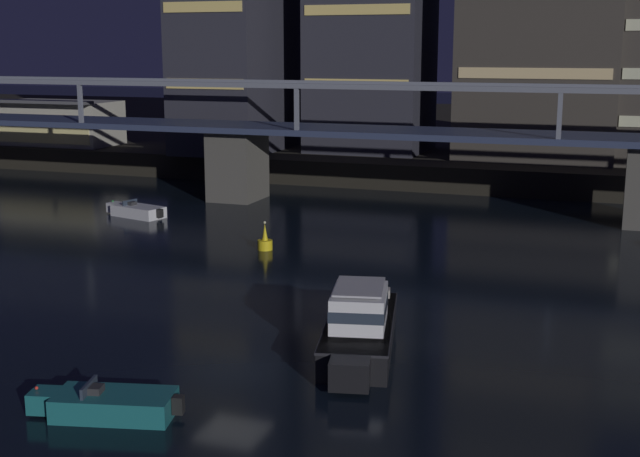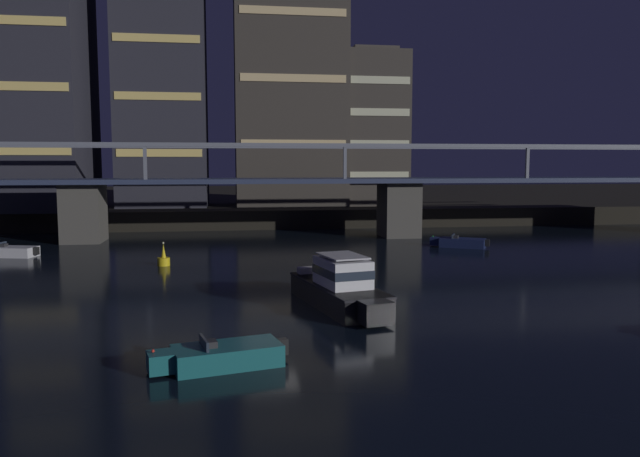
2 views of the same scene
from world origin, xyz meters
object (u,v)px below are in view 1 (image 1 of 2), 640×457
(river_bridge, at_px, (429,153))
(speedboat_near_right, at_px, (136,211))
(waterfront_pavilion, at_px, (59,122))
(channel_buoy, at_px, (265,242))
(cabin_cruiser_near_left, at_px, (360,326))
(speedboat_mid_left, at_px, (108,404))

(river_bridge, bearing_deg, speedboat_near_right, -155.12)
(waterfront_pavilion, bearing_deg, speedboat_near_right, -43.98)
(waterfront_pavilion, xyz_separation_m, channel_buoy, (34.48, -27.32, -3.96))
(cabin_cruiser_near_left, relative_size, speedboat_near_right, 1.81)
(waterfront_pavilion, height_order, speedboat_near_right, waterfront_pavilion)
(waterfront_pavilion, height_order, cabin_cruiser_near_left, waterfront_pavilion)
(waterfront_pavilion, relative_size, channel_buoy, 7.05)
(cabin_cruiser_near_left, xyz_separation_m, speedboat_mid_left, (-6.03, -8.72, -0.64))
(river_bridge, bearing_deg, speedboat_mid_left, -93.11)
(river_bridge, bearing_deg, cabin_cruiser_near_left, -82.65)
(cabin_cruiser_near_left, bearing_deg, river_bridge, 97.35)
(waterfront_pavilion, bearing_deg, speedboat_mid_left, -52.60)
(cabin_cruiser_near_left, height_order, channel_buoy, cabin_cruiser_near_left)
(cabin_cruiser_near_left, bearing_deg, speedboat_near_right, 137.58)
(speedboat_near_right, bearing_deg, speedboat_mid_left, -60.09)
(channel_buoy, bearing_deg, cabin_cruiser_near_left, -54.84)
(channel_buoy, bearing_deg, river_bridge, 66.93)
(river_bridge, height_order, channel_buoy, river_bridge)
(waterfront_pavilion, relative_size, speedboat_mid_left, 2.38)
(speedboat_mid_left, height_order, channel_buoy, channel_buoy)
(waterfront_pavilion, xyz_separation_m, speedboat_near_right, (21.66, -20.90, -4.02))
(cabin_cruiser_near_left, height_order, speedboat_near_right, cabin_cruiser_near_left)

